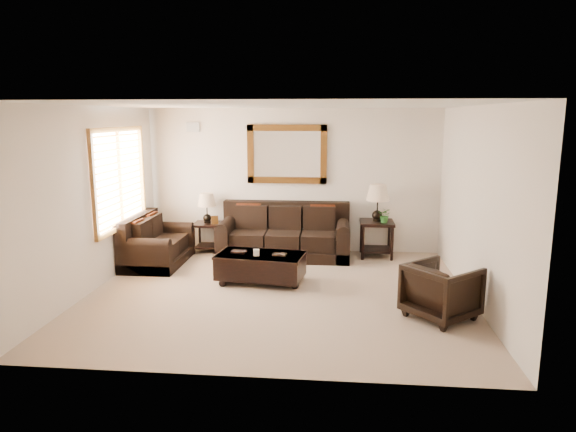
# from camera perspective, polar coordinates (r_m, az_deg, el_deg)

# --- Properties ---
(room) EXTENTS (5.51, 5.01, 2.71)m
(room) POSITION_cam_1_polar(r_m,az_deg,el_deg) (7.29, -1.13, 1.55)
(room) COLOR tan
(room) RESTS_ON ground
(window) EXTENTS (0.07, 1.96, 1.66)m
(window) POSITION_cam_1_polar(r_m,az_deg,el_deg) (8.84, -18.14, 3.98)
(window) COLOR white
(window) RESTS_ON room
(mirror) EXTENTS (1.50, 0.06, 1.10)m
(mirror) POSITION_cam_1_polar(r_m,az_deg,el_deg) (9.68, -0.12, 6.88)
(mirror) COLOR #482A0E
(mirror) RESTS_ON room
(air_vent) EXTENTS (0.25, 0.02, 0.18)m
(air_vent) POSITION_cam_1_polar(r_m,az_deg,el_deg) (10.01, -10.51, 9.70)
(air_vent) COLOR #999999
(air_vent) RESTS_ON room
(sofa) EXTENTS (2.38, 1.03, 0.97)m
(sofa) POSITION_cam_1_polar(r_m,az_deg,el_deg) (9.48, -0.37, -2.37)
(sofa) COLOR black
(sofa) RESTS_ON room
(loveseat) EXTENTS (0.91, 1.53, 0.86)m
(loveseat) POSITION_cam_1_polar(r_m,az_deg,el_deg) (9.31, -14.59, -3.22)
(loveseat) COLOR black
(loveseat) RESTS_ON room
(end_table_left) EXTENTS (0.51, 0.51, 1.13)m
(end_table_left) POSITION_cam_1_polar(r_m,az_deg,el_deg) (9.83, -8.97, 0.24)
(end_table_left) COLOR black
(end_table_left) RESTS_ON room
(end_table_right) EXTENTS (0.61, 0.61, 1.34)m
(end_table_right) POSITION_cam_1_polar(r_m,az_deg,el_deg) (9.48, 9.90, 0.67)
(end_table_right) COLOR black
(end_table_right) RESTS_ON room
(coffee_table) EXTENTS (1.42, 0.89, 0.57)m
(coffee_table) POSITION_cam_1_polar(r_m,az_deg,el_deg) (8.02, -3.05, -5.42)
(coffee_table) COLOR black
(coffee_table) RESTS_ON room
(armchair) EXTENTS (1.04, 1.05, 0.79)m
(armchair) POSITION_cam_1_polar(r_m,az_deg,el_deg) (6.88, 16.69, -7.73)
(armchair) COLOR black
(armchair) RESTS_ON floor
(potted_plant) EXTENTS (0.31, 0.33, 0.21)m
(potted_plant) POSITION_cam_1_polar(r_m,az_deg,el_deg) (9.40, 10.73, -0.11)
(potted_plant) COLOR #265E20
(potted_plant) RESTS_ON end_table_right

